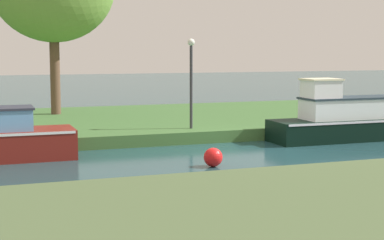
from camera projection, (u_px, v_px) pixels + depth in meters
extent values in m
plane|color=#1E4046|center=(258.00, 152.00, 18.12)|extent=(120.00, 120.00, 0.00)
cube|color=#395F2E|center=(183.00, 120.00, 24.64)|extent=(72.00, 10.00, 0.40)
cube|color=black|center=(372.00, 128.00, 20.84)|extent=(7.43, 1.50, 0.73)
cube|color=silver|center=(372.00, 119.00, 20.81)|extent=(7.28, 1.53, 0.07)
cube|color=white|center=(376.00, 108.00, 20.81)|extent=(5.41, 1.14, 0.68)
cube|color=#24323B|center=(376.00, 97.00, 20.76)|extent=(5.51, 1.20, 0.06)
cube|color=white|center=(321.00, 90.00, 20.00)|extent=(1.06, 0.96, 0.64)
cube|color=beige|center=(321.00, 79.00, 19.96)|extent=(1.16, 1.02, 0.06)
cylinder|color=brown|center=(55.00, 66.00, 24.83)|extent=(0.40, 0.40, 3.97)
cylinder|color=#333338|center=(191.00, 87.00, 20.31)|extent=(0.10, 0.10, 2.78)
sphere|color=white|center=(191.00, 42.00, 20.14)|extent=(0.24, 0.24, 0.24)
cylinder|color=#4B402E|center=(14.00, 126.00, 17.95)|extent=(0.17, 0.17, 0.82)
sphere|color=red|center=(213.00, 157.00, 15.81)|extent=(0.50, 0.50, 0.50)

